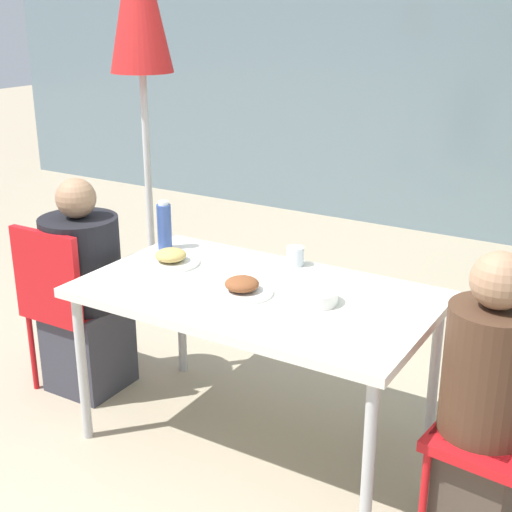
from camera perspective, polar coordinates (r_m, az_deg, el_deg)
name	(u,v)px	position (r m, az deg, el deg)	size (l,w,h in m)	color
ground_plane	(256,441)	(3.31, 0.00, -14.57)	(24.00, 24.00, 0.00)	tan
building_facade	(489,51)	(6.01, 18.11, 15.32)	(10.00, 0.20, 3.00)	slate
dining_table	(256,302)	(2.98, 0.00, -3.73)	(1.46, 0.84, 0.73)	silver
chair_left	(65,297)	(3.59, -15.04, -3.15)	(0.40, 0.40, 0.87)	red
person_left	(84,295)	(3.61, -13.57, -3.04)	(0.38, 0.38, 1.09)	#383842
chair_right	(505,410)	(2.70, 19.33, -11.51)	(0.44, 0.44, 0.87)	red
person_right	(484,411)	(2.64, 17.76, -11.72)	(0.31, 0.31, 1.11)	#473D33
closed_umbrella	(139,13)	(4.35, -9.31, 18.64)	(0.37, 0.37, 2.36)	#333333
plate_0	(171,258)	(3.26, -6.83, -0.19)	(0.26, 0.26, 0.07)	white
plate_1	(242,287)	(2.91, -1.13, -2.53)	(0.26, 0.26, 0.07)	white
bottle	(164,226)	(3.45, -7.34, 2.41)	(0.07, 0.07, 0.24)	#334C8E
drinking_cup	(296,256)	(3.22, 3.24, -0.03)	(0.08, 0.08, 0.09)	silver
salad_bowl	(315,296)	(2.84, 4.73, -3.22)	(0.19, 0.19, 0.05)	white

